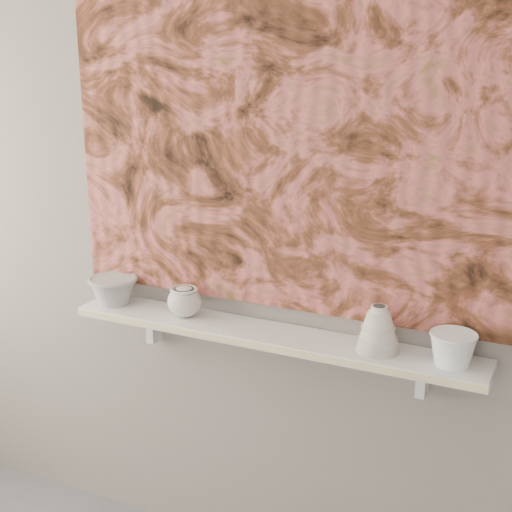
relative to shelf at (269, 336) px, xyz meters
The scene contains 11 objects.
wall_back 0.45m from the shelf, 90.00° to the left, with size 3.60×3.60×0.00m, color gray.
shelf is the anchor object (origin of this frame).
shelf_stripe 0.09m from the shelf, 90.00° to the right, with size 1.40×0.01×0.02m, color beige.
bracket_left 0.50m from the shelf, behind, with size 0.03×0.06×0.12m, color white.
bracket_right 0.50m from the shelf, ahead, with size 0.03×0.06×0.12m, color white.
painting 0.63m from the shelf, 90.00° to the left, with size 1.50×0.03×1.10m, color brown.
house_motif 0.55m from the shelf, ahead, with size 0.09×0.00×0.08m, color black.
bowl_grey 0.61m from the shelf, behind, with size 0.18×0.18×0.10m, color #9A9A98, non-canonical shape.
cup_cream 0.32m from the shelf, behind, with size 0.12×0.12×0.11m, color beige, non-canonical shape.
bell_vessel 0.37m from the shelf, ahead, with size 0.13×0.13×0.15m, color silver, non-canonical shape.
bowl_white 0.59m from the shelf, ahead, with size 0.14×0.14×0.10m, color white, non-canonical shape.
Camera 1 is at (0.88, -0.45, 1.82)m, focal length 50.00 mm.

